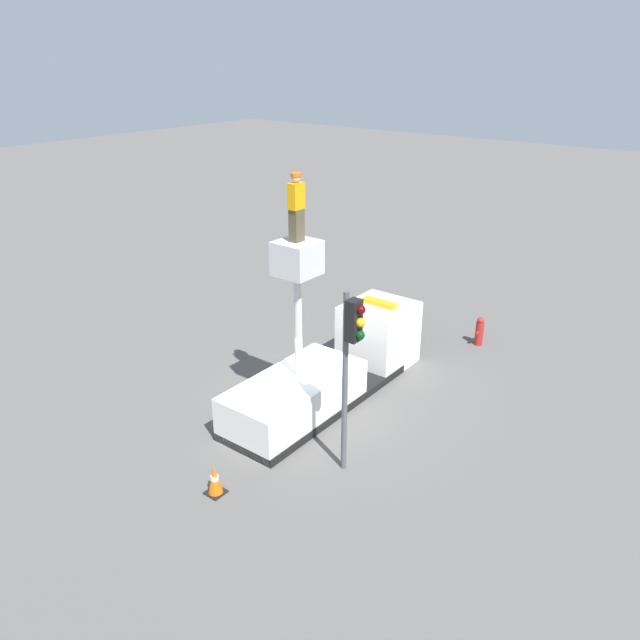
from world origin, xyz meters
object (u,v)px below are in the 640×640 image
Objects in this scene: fire_hydrant at (479,331)px; traffic_cone_rear at (215,480)px; worker at (296,207)px; bucket_truck at (332,367)px; traffic_light_pole at (351,349)px.

traffic_cone_rear is (-11.49, 1.45, -0.14)m from fire_hydrant.
worker is at bearing 9.01° from traffic_cone_rear.
bucket_truck is 1.60× the size of traffic_light_pole.
traffic_cone_rear is at bearing 143.55° from traffic_light_pole.
worker is (-1.56, 0.00, 5.19)m from bucket_truck.
fire_hydrant is at bearing 3.42° from traffic_light_pole.
traffic_light_pole is at bearing -136.94° from bucket_truck.
worker is at bearing 164.73° from fire_hydrant.
bucket_truck is at bearing 43.06° from traffic_light_pole.
traffic_light_pole is 4.53× the size of fire_hydrant.
traffic_light_pole is (-2.78, -2.60, 2.48)m from bucket_truck.
bucket_truck is 4.38× the size of worker.
traffic_cone_rear is (-3.90, -0.62, -5.72)m from worker.
bucket_truck is 9.64× the size of traffic_cone_rear.
bucket_truck is 4.54m from traffic_light_pole.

